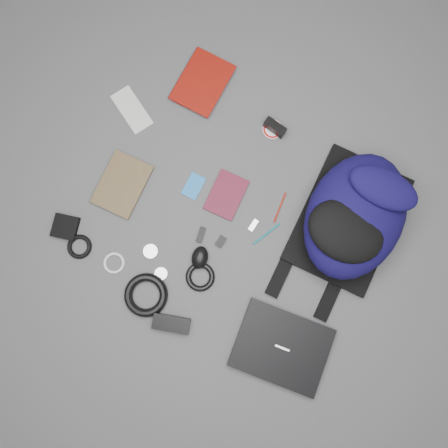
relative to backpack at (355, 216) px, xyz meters
The scene contains 24 objects.
ground 0.48m from the backpack, 144.37° to the right, with size 4.00×4.00×0.00m, color #4F4F51.
backpack is the anchor object (origin of this frame).
laptop 0.55m from the backpack, 85.26° to the right, with size 0.33×0.26×0.03m, color black.
textbook_red 0.87m from the backpack, behind, with size 0.18×0.24×0.03m, color #730C06.
comic_book 0.96m from the backpack, 156.98° to the right, with size 0.17×0.23×0.02m, color #AE890C.
envelope 0.95m from the backpack, behind, with size 0.19×0.09×0.00m, color silver.
dvd_case 0.48m from the backpack, 158.38° to the right, with size 0.12×0.17×0.01m, color #440D1B.
compact_camera 0.46m from the backpack, 160.65° to the left, with size 0.09×0.03×0.05m, color black.
sticker_disc 0.47m from the backpack, 161.18° to the left, with size 0.08×0.08×0.00m, color white.
pen_teal 0.33m from the backpack, 136.58° to the right, with size 0.01×0.01×0.13m, color #0D6776.
pen_red 0.28m from the backpack, 157.30° to the right, with size 0.01×0.01×0.12m, color maroon.
id_badge 0.61m from the backpack, 159.21° to the right, with size 0.06×0.10×0.00m, color #1869B8.
usb_black 0.57m from the backpack, 140.66° to the right, with size 0.02×0.06×0.01m, color black.
usb_silver 0.37m from the backpack, 143.24° to the right, with size 0.02×0.05×0.01m, color silver.
key_fob 0.50m from the backpack, 136.70° to the right, with size 0.03×0.04×0.01m, color black.
mouse 0.59m from the backpack, 132.07° to the right, with size 0.06×0.09×0.05m, color black.
headphone_left 0.76m from the backpack, 137.40° to the right, with size 0.06×0.06×0.01m, color silver.
headphone_right 0.74m from the backpack, 130.41° to the right, with size 0.05×0.05×0.01m, color silver.
cable_coil 0.61m from the backpack, 125.41° to the right, with size 0.11×0.11×0.02m, color black.
power_brick 0.77m from the backpack, 116.29° to the right, with size 0.14×0.06×0.03m, color black.
power_cord_coil 0.82m from the backpack, 126.08° to the right, with size 0.16×0.16×0.03m, color black.
pouch 1.08m from the backpack, 145.03° to the right, with size 0.09×0.09×0.02m, color black.
earbud_coil 1.03m from the backpack, 140.78° to the right, with size 0.09×0.09×0.02m, color black.
white_cable_coil 0.91m from the backpack, 136.02° to the right, with size 0.08×0.08×0.01m, color silver.
Camera 1 is at (0.11, -0.17, 1.65)m, focal length 35.00 mm.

